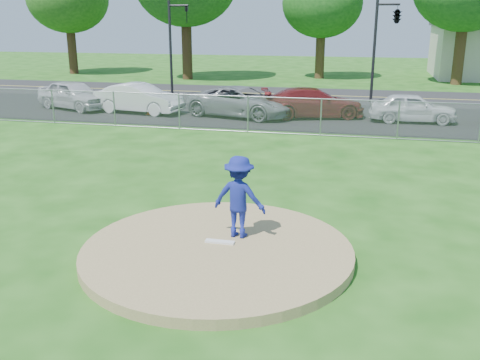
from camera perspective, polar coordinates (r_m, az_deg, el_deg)
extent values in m
plane|color=#184E11|center=(20.14, 5.20, 3.69)|extent=(120.00, 120.00, 0.00)
cylinder|color=#927C50|center=(10.77, -2.44, -7.60)|extent=(5.40, 5.40, 0.20)
cube|color=white|center=(10.90, -2.17, -6.61)|extent=(0.60, 0.15, 0.04)
cube|color=gray|center=(21.94, 6.00, 6.75)|extent=(40.00, 0.06, 1.50)
cube|color=black|center=(26.47, 7.21, 6.80)|extent=(50.00, 8.00, 0.01)
cube|color=black|center=(33.85, 8.61, 8.92)|extent=(60.00, 7.00, 0.01)
cylinder|color=#3A2115|center=(49.15, -17.47, 13.22)|extent=(0.74, 0.74, 4.20)
cylinder|color=#342013|center=(42.74, -5.69, 13.93)|extent=(0.78, 0.78, 4.90)
cylinder|color=#3D2816|center=(43.67, 8.54, 13.20)|extent=(0.72, 0.72, 3.85)
ellipsoid|color=#144C14|center=(43.61, 8.76, 18.15)|extent=(6.16, 6.16, 5.24)
cylinder|color=#3D2816|center=(41.98, 22.36, 12.50)|extent=(0.76, 0.76, 4.55)
cylinder|color=black|center=(33.58, -7.42, 13.70)|extent=(0.16, 0.16, 5.60)
cylinder|color=black|center=(33.34, -6.57, 18.01)|extent=(1.20, 0.12, 0.12)
imported|color=black|center=(33.18, -5.72, 17.17)|extent=(0.16, 0.20, 1.00)
cylinder|color=black|center=(31.49, 14.11, 13.15)|extent=(0.16, 0.16, 5.60)
cylinder|color=black|center=(31.46, 15.59, 17.61)|extent=(1.20, 0.12, 0.12)
imported|color=black|center=(31.47, 16.42, 16.63)|extent=(0.53, 2.48, 1.00)
imported|color=navy|center=(10.94, -0.09, -1.81)|extent=(1.18, 0.78, 1.71)
cone|color=#FB470D|center=(26.97, -9.59, 7.59)|extent=(0.33, 0.33, 0.65)
imported|color=silver|center=(29.50, -17.30, 8.67)|extent=(4.69, 3.22, 1.48)
imported|color=white|center=(27.48, -10.69, 8.56)|extent=(4.61, 2.18, 1.46)
imported|color=gray|center=(25.98, 0.13, 8.36)|extent=(5.59, 3.60, 1.43)
imported|color=maroon|center=(25.97, 7.80, 8.17)|extent=(5.21, 3.27, 1.41)
imported|color=silver|center=(25.78, 17.93, 7.35)|extent=(3.91, 1.70, 1.31)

